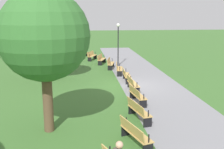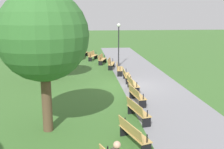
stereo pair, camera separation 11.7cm
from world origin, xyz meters
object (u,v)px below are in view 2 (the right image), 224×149
at_px(bench_9, 133,133).
at_px(lamp_post, 119,36).
at_px(bench_5, 126,75).
at_px(tree_3, 50,15).
at_px(tree_2, 43,36).
at_px(bench_2, 102,59).
at_px(bench_6, 132,83).
at_px(bench_8, 137,110).
at_px(bench_4, 119,68).
at_px(bench_3, 111,63).
at_px(bench_0, 83,53).
at_px(tree_4, 52,32).
at_px(bench_1, 92,56).
at_px(bench_7, 136,95).

relative_size(bench_9, lamp_post, 0.47).
relative_size(bench_5, tree_3, 0.29).
bearing_deg(bench_9, tree_2, -134.30).
relative_size(bench_2, bench_5, 1.02).
height_order(bench_6, bench_8, same).
distance_m(bench_4, lamp_post, 4.14).
bearing_deg(bench_4, tree_3, -113.93).
relative_size(bench_3, tree_3, 0.30).
xyz_separation_m(bench_0, tree_3, (5.58, -2.72, 4.14)).
relative_size(bench_4, bench_8, 0.99).
height_order(bench_2, tree_3, tree_3).
distance_m(tree_3, tree_4, 4.90).
relative_size(bench_1, lamp_post, 0.47).
distance_m(bench_6, tree_4, 6.86).
distance_m(bench_8, bench_9, 2.37).
bearing_deg(bench_6, lamp_post, 175.90).
distance_m(bench_7, bench_9, 4.74).
bearing_deg(bench_7, bench_8, -17.67).
relative_size(bench_0, bench_7, 0.98).
relative_size(bench_0, bench_8, 0.98).
relative_size(bench_8, lamp_post, 0.47).
bearing_deg(bench_5, bench_4, -172.43).
height_order(bench_1, bench_3, same).
distance_m(bench_1, lamp_post, 4.66).
relative_size(bench_3, bench_5, 1.02).
bearing_deg(bench_5, bench_9, -5.03).
bearing_deg(tree_3, bench_3, 78.13).
bearing_deg(bench_1, tree_3, -24.57).
height_order(bench_4, bench_7, same).
distance_m(bench_1, bench_2, 2.37).
height_order(bench_6, tree_4, tree_4).
bearing_deg(lamp_post, tree_4, -48.25).
xyz_separation_m(bench_2, tree_2, (14.74, -3.24, 3.39)).
xyz_separation_m(bench_6, lamp_post, (-8.21, 0.22, 2.23)).
height_order(bench_2, bench_3, same).
bearing_deg(bench_3, tree_3, -89.21).
distance_m(bench_8, tree_4, 9.78).
xyz_separation_m(bench_4, bench_7, (7.11, 0.00, 0.00)).
relative_size(bench_4, bench_7, 1.00).
distance_m(bench_5, tree_3, 9.18).
xyz_separation_m(bench_9, tree_4, (-10.44, -3.87, 3.00)).
xyz_separation_m(bench_1, bench_4, (6.86, 1.85, 0.00)).
relative_size(bench_2, bench_6, 1.02).
distance_m(bench_5, bench_8, 7.11).
bearing_deg(tree_2, tree_3, -174.50).
bearing_deg(bench_6, bench_9, -12.61).
bearing_deg(bench_4, bench_7, 7.60).
relative_size(tree_2, lamp_post, 1.46).
height_order(bench_3, tree_4, tree_4).
distance_m(bench_6, bench_9, 7.11).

